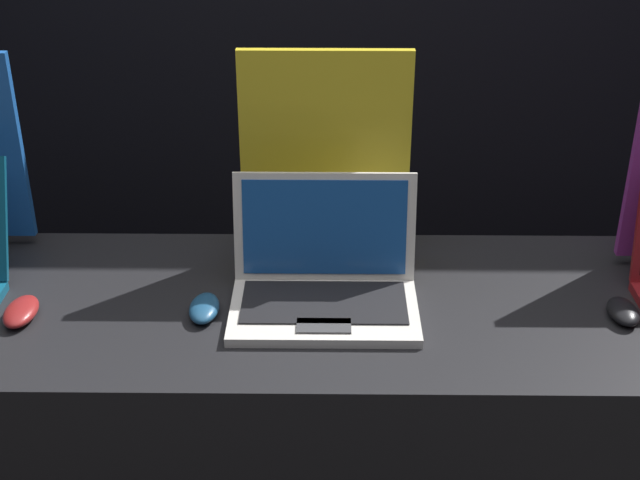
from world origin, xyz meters
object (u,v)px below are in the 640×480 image
object	(u,v)px
mouse_middle	(204,308)
laptop_middle	(324,278)
mouse_front	(21,312)
promo_stand_middle	(325,161)
mouse_back	(623,311)

from	to	relation	value
mouse_middle	laptop_middle	bearing A→B (deg)	11.92
laptop_middle	mouse_middle	distance (m)	0.26
mouse_front	promo_stand_middle	distance (m)	0.72
mouse_front	promo_stand_middle	world-z (taller)	promo_stand_middle
mouse_back	mouse_middle	bearing A→B (deg)	179.77
mouse_front	mouse_back	bearing A→B (deg)	0.64
mouse_middle	mouse_back	distance (m)	0.86
mouse_back	mouse_front	bearing A→B (deg)	-179.36
mouse_middle	promo_stand_middle	xyz separation A→B (m)	(0.25, 0.27, 0.22)
mouse_back	promo_stand_middle	bearing A→B (deg)	155.82
laptop_middle	promo_stand_middle	distance (m)	0.28
mouse_front	mouse_back	world-z (taller)	same
laptop_middle	promo_stand_middle	size ratio (longest dim) A/B	0.80
mouse_middle	mouse_back	size ratio (longest dim) A/B	1.09
mouse_front	mouse_middle	world-z (taller)	same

